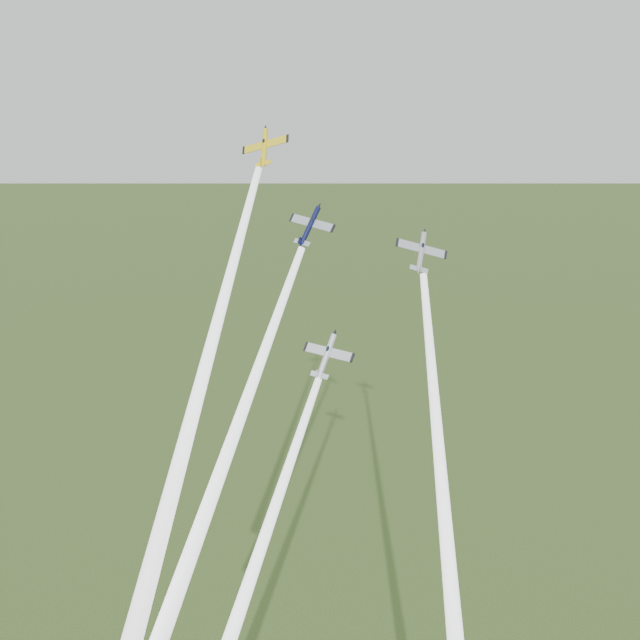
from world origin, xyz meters
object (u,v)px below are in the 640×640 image
(plane_navy, at_px, (310,226))
(plane_silver_right, at_px, (421,252))
(plane_silver_low, at_px, (327,356))
(plane_yellow, at_px, (264,147))

(plane_navy, height_order, plane_silver_right, plane_navy)
(plane_navy, height_order, plane_silver_low, plane_navy)
(plane_navy, bearing_deg, plane_silver_right, 36.39)
(plane_navy, xyz_separation_m, plane_silver_right, (13.72, 5.18, -3.53))
(plane_yellow, relative_size, plane_silver_low, 0.93)
(plane_yellow, relative_size, plane_navy, 1.04)
(plane_silver_low, bearing_deg, plane_navy, 151.74)
(plane_yellow, xyz_separation_m, plane_silver_right, (21.69, 0.87, -13.03))
(plane_silver_right, bearing_deg, plane_yellow, 159.35)
(plane_yellow, relative_size, plane_silver_right, 1.01)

